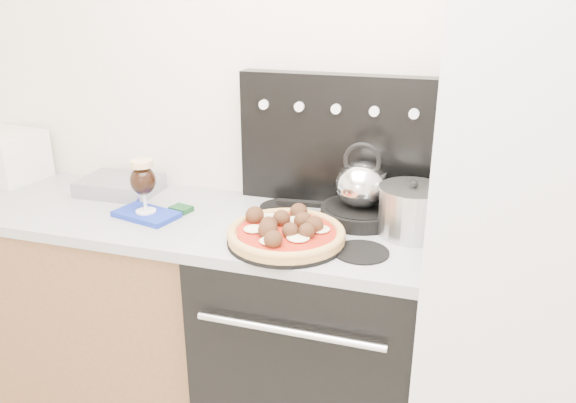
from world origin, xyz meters
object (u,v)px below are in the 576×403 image
at_px(oven_mitt, 146,214).
at_px(tea_kettle, 361,181).
at_px(toaster_oven, 2,155).
at_px(beer_glass, 144,186).
at_px(pizza, 286,231).
at_px(stock_pot, 412,212).
at_px(base_cabinet, 76,298).
at_px(pizza_pan, 286,240).
at_px(skillet, 360,214).
at_px(stove_body, 316,343).
at_px(fridge, 534,249).

distance_m(oven_mitt, tea_kettle, 0.82).
bearing_deg(toaster_oven, beer_glass, -6.84).
bearing_deg(pizza, stock_pot, 26.18).
bearing_deg(base_cabinet, stock_pot, 0.80).
xyz_separation_m(base_cabinet, pizza, (1.03, -0.17, 0.53)).
distance_m(base_cabinet, stock_pot, 1.53).
height_order(oven_mitt, pizza_pan, pizza_pan).
height_order(toaster_oven, skillet, toaster_oven).
height_order(stove_body, stock_pot, stock_pot).
relative_size(skillet, tea_kettle, 1.41).
distance_m(fridge, stock_pot, 0.40).
height_order(base_cabinet, fridge, fridge).
bearing_deg(stock_pot, oven_mitt, -174.70).
bearing_deg(pizza, base_cabinet, 170.65).
relative_size(stove_body, beer_glass, 4.24).
xyz_separation_m(oven_mitt, skillet, (0.79, 0.16, 0.04)).
relative_size(beer_glass, pizza, 0.53).
distance_m(pizza, tea_kettle, 0.35).
bearing_deg(skillet, tea_kettle, 0.00).
distance_m(base_cabinet, toaster_oven, 0.73).
relative_size(fridge, skillet, 6.67).
height_order(base_cabinet, skillet, skillet).
distance_m(base_cabinet, skillet, 1.34).
height_order(fridge, pizza, fridge).
distance_m(beer_glass, pizza, 0.60).
relative_size(fridge, oven_mitt, 7.94).
height_order(tea_kettle, stock_pot, tea_kettle).
distance_m(beer_glass, tea_kettle, 0.80).
relative_size(pizza_pan, tea_kettle, 1.96).
height_order(pizza_pan, pizza, pizza).
height_order(toaster_oven, pizza, toaster_oven).
height_order(stove_body, oven_mitt, oven_mitt).
xyz_separation_m(beer_glass, skillet, (0.79, 0.16, -0.08)).
bearing_deg(stock_pot, base_cabinet, -179.20).
bearing_deg(tea_kettle, skillet, 0.00).
distance_m(base_cabinet, oven_mitt, 0.66).
distance_m(fridge, pizza, 0.78).
height_order(oven_mitt, skillet, skillet).
bearing_deg(oven_mitt, skillet, 11.67).
xyz_separation_m(base_cabinet, pizza_pan, (1.03, -0.17, 0.50)).
distance_m(oven_mitt, beer_glass, 0.11).
distance_m(stove_body, stock_pot, 0.64).
relative_size(tea_kettle, stock_pot, 0.91).
bearing_deg(fridge, tea_kettle, 166.20).
relative_size(stove_body, toaster_oven, 2.57).
bearing_deg(base_cabinet, stove_body, -1.30).
bearing_deg(tea_kettle, base_cabinet, 169.64).
height_order(toaster_oven, oven_mitt, toaster_oven).
height_order(stove_body, toaster_oven, toaster_oven).
relative_size(base_cabinet, pizza_pan, 3.67).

